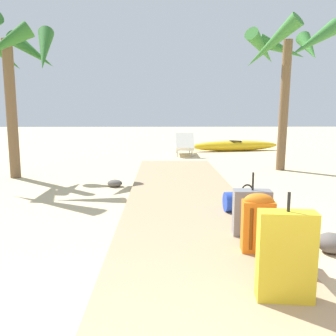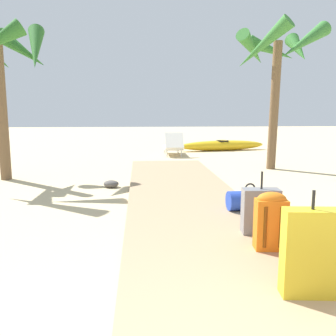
# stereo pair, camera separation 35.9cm
# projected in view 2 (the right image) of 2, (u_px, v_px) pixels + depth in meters

# --- Properties ---
(ground_plane) EXTENTS (60.00, 60.00, 0.00)m
(ground_plane) POSITION_uv_depth(u_px,v_px,m) (198.00, 226.00, 4.72)
(ground_plane) COLOR #D1BA8C
(boardwalk) EXTENTS (1.89, 9.52, 0.08)m
(boardwalk) POSITION_uv_depth(u_px,v_px,m) (188.00, 204.00, 5.65)
(boardwalk) COLOR tan
(boardwalk) RESTS_ON ground
(suitcase_grey) EXTENTS (0.44, 0.24, 0.73)m
(suitcase_grey) POSITION_uv_depth(u_px,v_px,m) (261.00, 211.00, 4.18)
(suitcase_grey) COLOR slate
(suitcase_grey) RESTS_ON boardwalk
(duffel_bag_blue) EXTENTS (0.66, 0.32, 0.39)m
(duffel_bag_blue) POSITION_uv_depth(u_px,v_px,m) (250.00, 200.00, 5.18)
(duffel_bag_blue) COLOR #2847B7
(duffel_bag_blue) RESTS_ON boardwalk
(suitcase_yellow) EXTENTS (0.44, 0.21, 0.83)m
(suitcase_yellow) POSITION_uv_depth(u_px,v_px,m) (310.00, 253.00, 2.73)
(suitcase_yellow) COLOR gold
(suitcase_yellow) RESTS_ON boardwalk
(backpack_red) EXTENTS (0.29, 0.22, 0.53)m
(backpack_red) POSITION_uv_depth(u_px,v_px,m) (311.00, 235.00, 3.32)
(backpack_red) COLOR red
(backpack_red) RESTS_ON boardwalk
(backpack_orange) EXTENTS (0.33, 0.23, 0.60)m
(backpack_orange) POSITION_uv_depth(u_px,v_px,m) (271.00, 219.00, 3.67)
(backpack_orange) COLOR orange
(backpack_orange) RESTS_ON boardwalk
(palm_tree_far_right) EXTENTS (2.31, 2.28, 3.61)m
(palm_tree_far_right) POSITION_uv_depth(u_px,v_px,m) (277.00, 57.00, 8.81)
(palm_tree_far_right) COLOR brown
(palm_tree_far_right) RESTS_ON ground
(lounge_chair) EXTENTS (0.61, 1.55, 0.79)m
(lounge_chair) POSITION_uv_depth(u_px,v_px,m) (173.00, 146.00, 12.19)
(lounge_chair) COLOR white
(lounge_chair) RESTS_ON ground
(kayak) EXTENTS (3.52, 1.21, 0.39)m
(kayak) POSITION_uv_depth(u_px,v_px,m) (222.00, 145.00, 13.74)
(kayak) COLOR gold
(kayak) RESTS_ON ground
(rock_left_near) EXTENTS (0.34, 0.32, 0.14)m
(rock_left_near) POSITION_uv_depth(u_px,v_px,m) (111.00, 184.00, 7.10)
(rock_left_near) COLOR #5B5651
(rock_left_near) RESTS_ON ground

